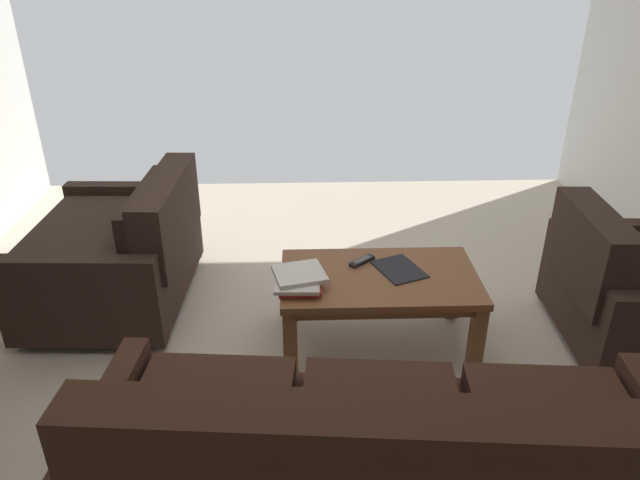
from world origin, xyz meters
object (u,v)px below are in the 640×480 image
Objects in this scene: armchair_side at (635,290)px; book_stack at (299,279)px; sofa_main at (382,475)px; loose_magazine at (399,269)px; coffee_table at (379,286)px; tv_remote at (362,261)px; loveseat_near at (120,251)px.

armchair_side reaches higher than book_stack.
sofa_main is 7.70× the size of loose_magazine.
armchair_side is (-1.37, 0.03, -0.03)m from coffee_table.
sofa_main is 1.19m from book_stack.
tv_remote is at bearing -59.56° from coffee_table.
coffee_table is 0.14m from loose_magazine.
sofa_main is 2.27× the size of armchair_side.
book_stack is at bearing 1.79° from armchair_side.
coffee_table is at bearing -96.64° from sofa_main.
sofa_main reaches higher than tv_remote.
loveseat_near reaches higher than coffee_table.
book_stack is at bearing 172.52° from loose_magazine.
armchair_side is 6.19× the size of tv_remote.
loose_magazine is at bearing -165.20° from book_stack.
loose_magazine is at bearing 156.07° from tv_remote.
coffee_table is 1.11× the size of armchair_side.
book_stack is at bearing 151.23° from loveseat_near.
loveseat_near is 1.67m from loose_magazine.
tv_remote is at bearing -146.70° from book_stack.
armchair_side is (-1.51, -1.21, -0.04)m from sofa_main.
tv_remote reaches higher than coffee_table.
sofa_main is 2.05× the size of coffee_table.
sofa_main reaches higher than coffee_table.
tv_remote is 0.55× the size of loose_magazine.
tv_remote is (-1.41, 0.36, 0.11)m from loveseat_near.
tv_remote is 0.21m from loose_magazine.
book_stack is 1.09× the size of loose_magazine.
sofa_main is 14.06× the size of tv_remote.
loose_magazine is at bearing -3.86° from armchair_side.
armchair_side is 3.12× the size of book_stack.
loveseat_near is at bearing 142.14° from loose_magazine.
coffee_table is 6.87× the size of tv_remote.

